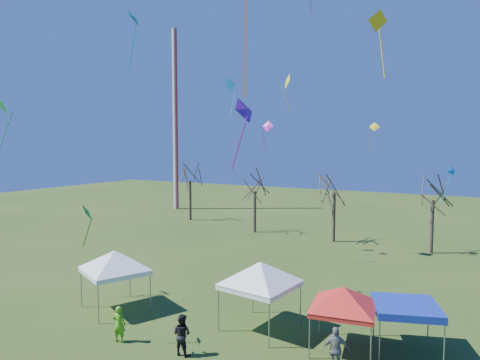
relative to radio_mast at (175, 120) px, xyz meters
The scene contains 22 objects.
radio_mast is the anchor object (origin of this frame).
tree_0 11.45m from the radio_mast, 42.77° to the right, with size 3.83×3.83×8.44m.
tree_1 20.72m from the radio_mast, 28.48° to the right, with size 3.42×3.42×7.54m.
tree_2 28.08m from the radio_mast, 20.57° to the right, with size 3.71×3.71×8.18m.
tree_3 36.04m from the radio_mast, 16.31° to the right, with size 3.59×3.59×7.91m.
tent_white_west 38.62m from the radio_mast, 57.69° to the right, with size 4.01×4.01×3.77m.
tent_white_mid 42.18m from the radio_mast, 46.98° to the right, with size 4.33×4.33×3.85m.
tent_red 45.33m from the radio_mast, 43.27° to the right, with size 3.70×3.70×3.30m.
tent_blue 46.40m from the radio_mast, 40.00° to the right, with size 3.40×3.40×2.11m.
person_grey 47.23m from the radio_mast, 44.82° to the right, with size 1.08×0.45×1.84m, color slate.
person_green 43.06m from the radio_mast, 56.22° to the right, with size 0.61×0.40×1.67m, color #50A71A.
person_dark 44.54m from the radio_mast, 52.33° to the right, with size 0.86×0.67×1.77m, color black.
kite_14 35.37m from the radio_mast, 69.03° to the right, with size 1.69×1.36×3.88m.
kite_19 32.49m from the radio_mast, 23.34° to the right, with size 0.90×0.64×2.23m.
kite_13 26.98m from the radio_mast, 36.14° to the right, with size 1.01×0.73×2.58m.
kite_27 45.63m from the radio_mast, 49.44° to the right, with size 0.75×1.14×2.66m.
kite_8 35.36m from the radio_mast, 56.27° to the right, with size 1.14×1.41×3.57m.
kite_1 41.88m from the radio_mast, 57.99° to the right, with size 0.91×0.95×1.92m.
kite_2 22.72m from the radio_mast, 39.92° to the right, with size 1.40×0.74×3.36m.
kite_11 28.85m from the radio_mast, 34.82° to the right, with size 1.13×1.23×2.78m.
kite_22 38.09m from the radio_mast, 19.95° to the right, with size 1.06×1.09×2.96m.
kite_17 42.35m from the radio_mast, 39.43° to the right, with size 1.08×1.06×3.22m.
Camera 1 is at (9.01, -14.32, 8.96)m, focal length 32.00 mm.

